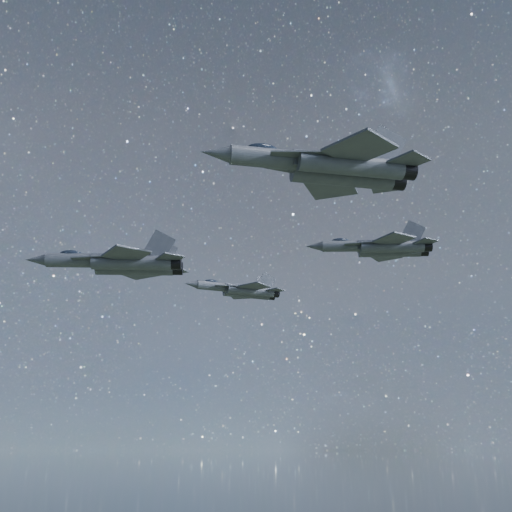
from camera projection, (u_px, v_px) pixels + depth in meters
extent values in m
cylinder|color=#333740|center=(81.00, 260.00, 66.12)|extent=(7.75, 3.29, 1.60)
cone|color=#333740|center=(36.00, 260.00, 65.93)|extent=(2.72, 1.96, 1.43)
ellipsoid|color=black|center=(71.00, 254.00, 66.31)|extent=(2.62, 1.60, 0.79)
cube|color=#333740|center=(130.00, 261.00, 66.31)|extent=(8.53, 3.42, 1.33)
cylinder|color=#333740|center=(132.00, 263.00, 65.21)|extent=(8.74, 3.52, 1.60)
cylinder|color=#333740|center=(135.00, 268.00, 67.15)|extent=(8.74, 3.52, 1.60)
cylinder|color=black|center=(175.00, 263.00, 65.38)|extent=(1.63, 1.74, 1.48)
cylinder|color=black|center=(177.00, 269.00, 67.33)|extent=(1.63, 1.74, 1.48)
cube|color=#333740|center=(95.00, 258.00, 64.84)|extent=(5.32, 3.21, 0.12)
cube|color=#333740|center=(101.00, 265.00, 67.47)|extent=(5.37, 1.33, 0.12)
cube|color=#333740|center=(126.00, 254.00, 62.92)|extent=(5.10, 5.42, 0.20)
cube|color=#333740|center=(136.00, 273.00, 69.54)|extent=(5.87, 5.87, 0.20)
cube|color=#333740|center=(170.00, 258.00, 64.17)|extent=(3.00, 3.13, 0.15)
cube|color=#333740|center=(174.00, 270.00, 68.64)|extent=(3.47, 3.48, 0.15)
cube|color=#333740|center=(160.00, 245.00, 65.68)|extent=(3.44, 1.25, 3.65)
cube|color=#333740|center=(162.00, 253.00, 68.11)|extent=(3.55, 0.69, 3.65)
cylinder|color=#333740|center=(218.00, 287.00, 90.30)|extent=(6.59, 1.97, 1.37)
cone|color=#333740|center=(191.00, 284.00, 88.87)|extent=(2.21, 1.42, 1.23)
ellipsoid|color=black|center=(211.00, 282.00, 90.15)|extent=(2.16, 1.11, 0.67)
cube|color=#333740|center=(246.00, 290.00, 91.83)|extent=(7.28, 1.99, 1.14)
cylinder|color=#333740|center=(250.00, 291.00, 91.05)|extent=(7.46, 2.06, 1.37)
cylinder|color=#333740|center=(247.00, 294.00, 92.61)|extent=(7.46, 2.06, 1.37)
cylinder|color=black|center=(275.00, 293.00, 92.42)|extent=(1.25, 1.36, 1.26)
cylinder|color=black|center=(271.00, 296.00, 93.98)|extent=(1.25, 1.36, 1.26)
cube|color=#333740|center=(230.00, 286.00, 89.75)|extent=(4.63, 1.40, 0.11)
cube|color=#333740|center=(226.00, 290.00, 91.85)|extent=(4.64, 2.21, 0.11)
cube|color=#333740|center=(254.00, 286.00, 89.18)|extent=(4.94, 5.02, 0.18)
cube|color=#333740|center=(241.00, 296.00, 94.47)|extent=(4.66, 4.86, 0.18)
cube|color=#333740|center=(276.00, 290.00, 91.34)|extent=(2.91, 2.95, 0.13)
cube|color=#333740|center=(266.00, 296.00, 94.92)|extent=(2.74, 2.83, 0.13)
cube|color=#333740|center=(266.00, 282.00, 92.24)|extent=(3.06, 0.46, 3.12)
cube|color=#333740|center=(261.00, 285.00, 94.18)|extent=(3.02, 0.67, 3.12)
cylinder|color=#333740|center=(277.00, 159.00, 52.17)|extent=(8.46, 2.34, 1.76)
cone|color=#333740|center=(216.00, 153.00, 51.15)|extent=(2.81, 1.77, 1.58)
ellipsoid|color=black|center=(262.00, 149.00, 52.18)|extent=(2.76, 1.37, 0.87)
cube|color=#333740|center=(342.00, 166.00, 53.26)|extent=(9.35, 2.34, 1.47)
cylinder|color=#333740|center=(351.00, 166.00, 52.14)|extent=(9.58, 2.42, 1.76)
cylinder|color=#333740|center=(342.00, 177.00, 54.24)|extent=(9.58, 2.42, 1.76)
cylinder|color=black|center=(406.00, 171.00, 53.12)|extent=(1.58, 1.72, 1.63)
cylinder|color=black|center=(396.00, 181.00, 55.22)|extent=(1.58, 1.72, 1.63)
cube|color=#333740|center=(305.00, 154.00, 51.09)|extent=(5.99, 2.72, 0.14)
cube|color=#333740|center=(295.00, 170.00, 53.93)|extent=(5.98, 1.94, 0.14)
cube|color=#333740|center=(360.00, 148.00, 49.64)|extent=(6.06, 6.30, 0.23)
cube|color=#333740|center=(331.00, 186.00, 56.79)|extent=(6.32, 6.45, 0.23)
cube|color=#333740|center=(409.00, 161.00, 51.74)|extent=(3.57, 3.67, 0.17)
cube|color=#333740|center=(385.00, 185.00, 56.57)|extent=(3.73, 3.79, 0.17)
cube|color=#333740|center=(386.00, 146.00, 53.16)|extent=(3.90, 0.77, 4.02)
cube|color=#333740|center=(374.00, 160.00, 55.79)|extent=(3.93, 0.57, 4.02)
cylinder|color=#333740|center=(349.00, 246.00, 70.45)|extent=(6.49, 3.18, 1.34)
cone|color=#333740|center=(314.00, 246.00, 70.57)|extent=(2.33, 1.77, 1.21)
ellipsoid|color=black|center=(340.00, 241.00, 70.68)|extent=(2.23, 1.47, 0.66)
cube|color=#333740|center=(388.00, 246.00, 70.30)|extent=(7.13, 3.34, 1.12)
cylinder|color=#333740|center=(392.00, 247.00, 69.35)|extent=(7.31, 3.44, 1.34)
cylinder|color=#333740|center=(389.00, 251.00, 70.99)|extent=(7.31, 3.44, 1.34)
cylinder|color=black|center=(427.00, 246.00, 69.23)|extent=(1.44, 1.52, 1.24)
cylinder|color=black|center=(423.00, 251.00, 70.87)|extent=(1.44, 1.52, 1.24)
cube|color=#333740|center=(364.00, 243.00, 69.27)|extent=(4.40, 2.96, 0.10)
cube|color=#333740|center=(361.00, 250.00, 71.48)|extent=(4.56, 1.43, 0.10)
cube|color=#333740|center=(394.00, 239.00, 67.45)|extent=(4.11, 4.42, 0.17)
cube|color=#333740|center=(385.00, 255.00, 73.02)|extent=(4.95, 4.90, 0.17)
cube|color=#333740|center=(426.00, 242.00, 68.23)|extent=(2.41, 2.54, 0.13)
cube|color=#333740|center=(418.00, 253.00, 72.00)|extent=(2.93, 2.92, 0.13)
cube|color=#333740|center=(413.00, 233.00, 69.58)|extent=(2.83, 1.25, 3.07)
cube|color=#333740|center=(409.00, 239.00, 71.63)|extent=(2.96, 0.79, 3.07)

